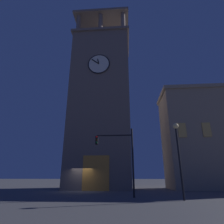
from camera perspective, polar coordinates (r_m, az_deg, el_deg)
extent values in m
plane|color=#4C4C51|center=(23.09, -9.79, -22.96)|extent=(200.00, 200.00, 0.00)
cube|color=#75665B|center=(28.28, -3.35, 1.43)|extent=(8.52, 6.85, 23.13)
cube|color=#75665B|center=(34.24, -2.95, 20.18)|extent=(9.12, 7.45, 0.40)
cylinder|color=#75665B|center=(33.27, 3.43, 26.12)|extent=(0.70, 0.70, 3.45)
cylinder|color=#75665B|center=(33.47, -3.55, 25.78)|extent=(0.70, 0.70, 3.45)
cylinder|color=#75665B|center=(34.06, -10.31, 25.13)|extent=(0.70, 0.70, 3.45)
cylinder|color=#75665B|center=(37.45, 3.60, 19.97)|extent=(0.70, 0.70, 3.45)
cylinder|color=#75665B|center=(37.63, -2.33, 19.73)|extent=(0.70, 0.70, 3.45)
cylinder|color=#75665B|center=(38.16, -8.13, 19.30)|extent=(0.70, 0.70, 3.45)
cube|color=#75665B|center=(36.81, -2.84, 24.81)|extent=(9.12, 7.45, 0.40)
cylinder|color=black|center=(37.79, -2.80, 26.33)|extent=(0.12, 0.12, 2.39)
cylinder|color=silver|center=(27.69, -4.10, 14.58)|extent=(3.05, 0.12, 3.05)
torus|color=black|center=(27.67, -4.11, 14.60)|extent=(3.21, 0.16, 3.21)
cube|color=black|center=(27.85, -4.31, 15.38)|extent=(0.31, 0.06, 0.84)
cube|color=black|center=(27.90, -5.20, 15.29)|extent=(1.11, 0.06, 0.88)
cube|color=orange|center=(23.13, -4.98, -18.18)|extent=(3.20, 0.24, 4.00)
cube|color=gray|center=(32.07, 30.94, 4.67)|extent=(18.28, 6.46, 0.50)
cube|color=#E0B259|center=(25.78, 27.21, -4.85)|extent=(1.00, 0.12, 1.80)
cube|color=#E0B259|center=(24.77, 20.83, -5.22)|extent=(1.00, 0.12, 1.80)
cylinder|color=black|center=(16.09, 6.46, -14.86)|extent=(0.16, 0.16, 5.59)
cylinder|color=black|center=(16.42, 0.71, -7.23)|extent=(3.10, 0.12, 0.12)
cube|color=black|center=(16.51, -4.73, -8.73)|extent=(0.22, 0.30, 0.75)
sphere|color=red|center=(16.39, -4.80, -7.67)|extent=(0.16, 0.16, 0.16)
sphere|color=#392705|center=(16.34, -4.83, -8.53)|extent=(0.16, 0.16, 0.16)
sphere|color=#063316|center=(16.30, -4.85, -9.39)|extent=(0.16, 0.16, 0.16)
cylinder|color=black|center=(14.96, 20.24, -14.43)|extent=(0.14, 0.14, 5.11)
sphere|color=#F9DB8C|center=(15.39, 19.06, -4.12)|extent=(0.44, 0.44, 0.44)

